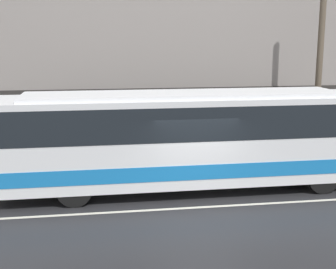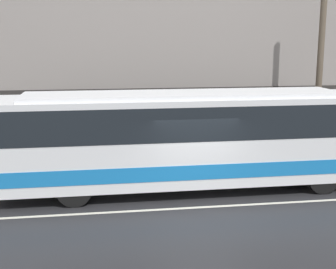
% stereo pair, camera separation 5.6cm
% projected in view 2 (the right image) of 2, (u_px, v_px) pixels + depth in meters
% --- Properties ---
extents(ground_plane, '(60.00, 60.00, 0.00)m').
position_uv_depth(ground_plane, '(200.00, 207.00, 13.49)').
color(ground_plane, '#262628').
extents(sidewalk, '(60.00, 2.54, 0.14)m').
position_uv_depth(sidewalk, '(170.00, 160.00, 18.58)').
color(sidewalk, '#A09E99').
rests_on(sidewalk, ground_plane).
extents(building_facade, '(60.00, 0.35, 11.57)m').
position_uv_depth(building_facade, '(165.00, 19.00, 18.85)').
color(building_facade, gray).
rests_on(building_facade, ground_plane).
extents(lane_stripe, '(54.00, 0.14, 0.01)m').
position_uv_depth(lane_stripe, '(200.00, 207.00, 13.49)').
color(lane_stripe, beige).
rests_on(lane_stripe, ground_plane).
extents(transit_bus, '(11.69, 2.53, 3.14)m').
position_uv_depth(transit_bus, '(184.00, 135.00, 14.83)').
color(transit_bus, white).
rests_on(transit_bus, ground_plane).
extents(utility_pole_near, '(0.24, 0.24, 7.27)m').
position_uv_depth(utility_pole_near, '(320.00, 65.00, 18.03)').
color(utility_pole_near, brown).
rests_on(utility_pole_near, sidewalk).
extents(pedestrian_waiting, '(0.36, 0.36, 1.58)m').
position_uv_depth(pedestrian_waiting, '(171.00, 140.00, 18.49)').
color(pedestrian_waiting, '#333338').
rests_on(pedestrian_waiting, sidewalk).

